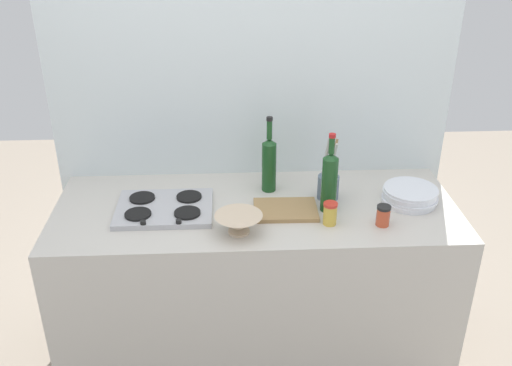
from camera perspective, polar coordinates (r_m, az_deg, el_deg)
The scene contains 12 objects.
ground_plane at distance 3.11m, azimuth 0.00°, elevation -16.97°, with size 6.00×6.00×0.00m, color gray.
counter_block at distance 2.81m, azimuth 0.00°, elevation -10.38°, with size 1.80×0.70×0.90m, color beige.
backsplash_panel at distance 2.81m, azimuth -0.40°, elevation 5.40°, with size 1.90×0.06×2.24m, color silver.
stovetop_hob at distance 2.56m, azimuth -9.09°, elevation -2.48°, with size 0.42×0.32×0.04m.
plate_stack at distance 2.68m, azimuth 15.03°, elevation -1.19°, with size 0.25×0.25×0.07m.
wine_bottle_leftmost at distance 2.65m, azimuth 1.31°, elevation 2.02°, with size 0.07×0.07×0.36m.
wine_bottle_mid_left at distance 2.49m, azimuth 7.31°, elevation 0.25°, with size 0.07×0.07×0.36m.
mixing_bowl at distance 2.36m, azimuth -1.73°, elevation -4.00°, with size 0.20×0.20×0.08m.
utensil_crock at distance 2.63m, azimuth 7.19°, elevation -0.16°, with size 0.10×0.10×0.29m.
condiment_jar_front at distance 2.47m, azimuth 12.52°, elevation -3.17°, with size 0.06×0.06×0.09m.
condiment_jar_rear at distance 2.43m, azimuth 7.37°, elevation -3.02°, with size 0.06×0.06×0.10m.
cutting_board at distance 2.53m, azimuth 2.95°, elevation -2.68°, with size 0.28×0.20×0.02m, color #9E7A4C.
Camera 1 is at (-0.11, -2.23, 2.17)m, focal length 40.24 mm.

